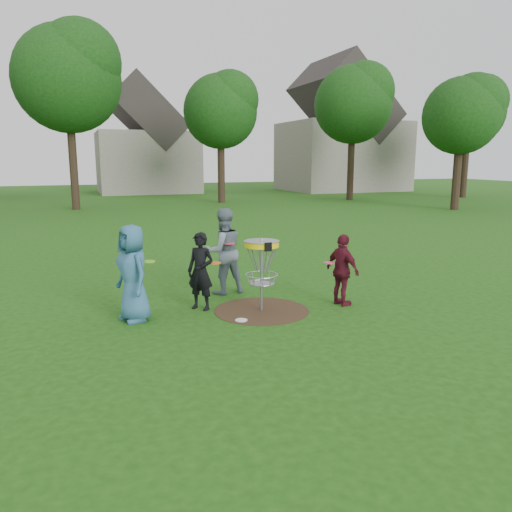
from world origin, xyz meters
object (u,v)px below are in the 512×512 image
object	(u,v)px
player_black	(201,271)
player_grey	(223,251)
disc_golf_basket	(262,258)
player_blue	(133,273)
player_maroon	(343,270)

from	to	relation	value
player_black	player_grey	distance (m)	1.24
player_black	disc_golf_basket	size ratio (longest dim) A/B	1.07
player_blue	player_grey	world-z (taller)	player_grey
player_grey	player_black	bearing A→B (deg)	46.60
player_grey	disc_golf_basket	xyz separation A→B (m)	(0.30, -1.48, 0.11)
player_black	disc_golf_basket	xyz separation A→B (m)	(1.04, -0.50, 0.28)
disc_golf_basket	player_grey	bearing A→B (deg)	101.60
player_blue	player_maroon	size ratio (longest dim) A/B	1.22
player_black	player_blue	bearing A→B (deg)	-124.21
player_black	disc_golf_basket	distance (m)	1.19
player_maroon	player_black	bearing A→B (deg)	61.04
player_maroon	disc_golf_basket	world-z (taller)	player_maroon
player_blue	player_grey	bearing A→B (deg)	101.75
player_grey	player_maroon	xyz separation A→B (m)	(1.91, -1.67, -0.21)
player_blue	player_grey	xyz separation A→B (m)	(2.01, 1.21, 0.05)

